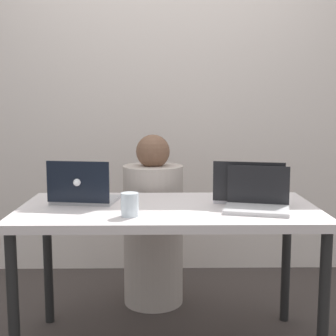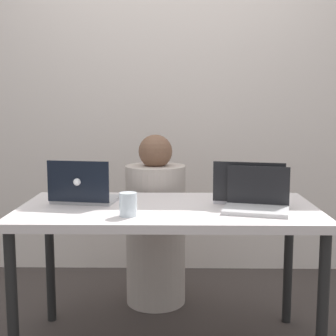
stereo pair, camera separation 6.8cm
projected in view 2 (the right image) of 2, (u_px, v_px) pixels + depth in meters
The scene contains 7 objects.
back_wall at pixel (170, 95), 3.43m from camera, with size 4.50×0.10×2.61m, color silver.
desk at pixel (168, 221), 2.30m from camera, with size 1.45×0.72×0.74m.
person_at_center at pixel (156, 229), 2.90m from camera, with size 0.43×0.43×1.06m.
laptop_back_right at pixel (249, 194), 2.37m from camera, with size 0.39×0.30×0.22m.
laptop_front_right at pixel (257, 201), 2.19m from camera, with size 0.34×0.28×0.20m.
laptop_back_left at pixel (84, 193), 2.37m from camera, with size 0.35×0.28×0.22m.
water_glass_left at pixel (128, 206), 2.08m from camera, with size 0.08×0.08×0.11m.
Camera 2 is at (0.04, -2.24, 1.23)m, focal length 50.00 mm.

